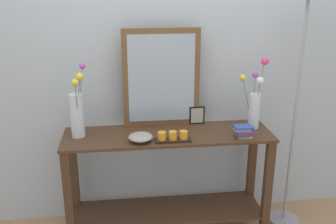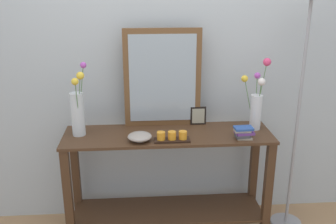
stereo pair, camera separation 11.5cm
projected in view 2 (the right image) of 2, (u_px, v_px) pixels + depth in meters
The scene contains 10 objects.
wall_back at pixel (165, 50), 2.87m from camera, with size 6.40×0.08×2.70m, color #B2BCC1.
console_table at pixel (168, 174), 2.83m from camera, with size 1.48×0.43×0.81m.
mirror_leaning at pixel (163, 78), 2.78m from camera, with size 0.56×0.03×0.72m.
tall_vase_left at pixel (78, 110), 2.65m from camera, with size 0.12×0.14×0.51m.
vase_right at pixel (256, 103), 2.76m from camera, with size 0.20×0.19×0.51m.
candle_tray at pixel (172, 137), 2.60m from camera, with size 0.24×0.09×0.07m.
picture_frame_small at pixel (198, 116), 2.88m from camera, with size 0.12×0.01×0.14m.
decorative_bowl at pixel (140, 137), 2.60m from camera, with size 0.16×0.16×0.06m.
book_stack at pixel (243, 133), 2.63m from camera, with size 0.14×0.10×0.08m.
floor_lamp at pixel (303, 72), 2.68m from camera, with size 0.24×0.24×1.83m.
Camera 2 is at (-0.19, -2.53, 1.84)m, focal length 41.10 mm.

